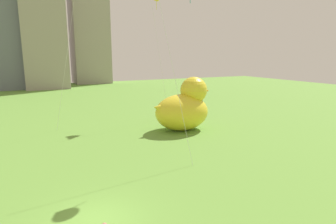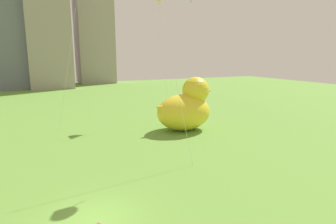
{
  "view_description": "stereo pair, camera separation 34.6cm",
  "coord_description": "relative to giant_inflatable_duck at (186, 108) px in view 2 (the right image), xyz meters",
  "views": [
    {
      "loc": [
        -2.34,
        -12.17,
        7.53
      ],
      "look_at": [
        5.89,
        4.41,
        3.83
      ],
      "focal_mm": 30.46,
      "sensor_mm": 36.0,
      "label": 1
    },
    {
      "loc": [
        -2.03,
        -12.32,
        7.53
      ],
      "look_at": [
        5.89,
        4.41,
        3.83
      ],
      "focal_mm": 30.46,
      "sensor_mm": 36.0,
      "label": 2
    }
  ],
  "objects": [
    {
      "name": "giant_inflatable_duck",
      "position": [
        0.0,
        0.0,
        0.0
      ],
      "size": [
        6.5,
        4.17,
        5.39
      ],
      "color": "yellow",
      "rests_on": "ground"
    },
    {
      "name": "ground_plane",
      "position": [
        -11.76,
        -12.58,
        -2.29
      ],
      "size": [
        140.0,
        140.0,
        0.0
      ],
      "primitive_type": "plane",
      "color": "#65983A"
    }
  ]
}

